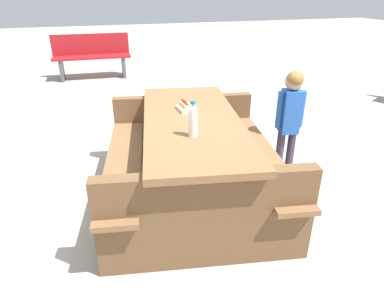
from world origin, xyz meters
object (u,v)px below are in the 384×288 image
Objects in this scene: child_in_coat at (290,112)px; picnic_table at (192,153)px; hotdog_tray at (185,107)px; soda_bottle at (193,120)px; park_bench_mid at (92,55)px.

picnic_table is at bearing 95.84° from child_in_coat.
picnic_table is 10.82× the size of hotdog_tray.
hotdog_tray is at bearing -0.91° from picnic_table.
child_in_coat is at bearing -67.75° from soda_bottle.
soda_bottle reaches higher than hotdog_tray.
soda_bottle is at bearing 112.25° from child_in_coat.
soda_bottle is 0.25× the size of child_in_coat.
child_in_coat is 0.69× the size of park_bench_mid.
soda_bottle is at bearing -173.60° from park_bench_mid.
hotdog_tray is (0.21, -0.00, 0.34)m from picnic_table.
park_bench_mid reaches higher than hotdog_tray.
child_in_coat is at bearing -84.16° from picnic_table.
picnic_table is at bearing -15.76° from soda_bottle.
hotdog_tray is 0.97m from child_in_coat.
soda_bottle is 1.38× the size of hotdog_tray.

